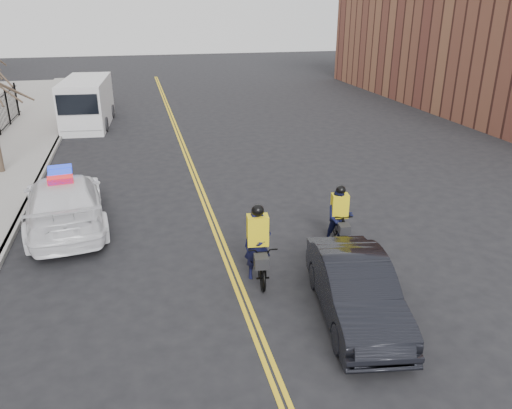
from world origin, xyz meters
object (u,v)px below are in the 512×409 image
object	(u,v)px
police_cruiser	(64,202)
cyclist_near	(258,253)
cargo_van	(87,103)
cyclist_far	(339,221)
dark_sedan	(356,290)

from	to	relation	value
police_cruiser	cyclist_near	world-z (taller)	cyclist_near
cargo_van	cyclist_far	size ratio (longest dim) A/B	3.47
dark_sedan	cargo_van	distance (m)	21.97
cyclist_far	cyclist_near	bearing A→B (deg)	-144.80
police_cruiser	dark_sedan	distance (m)	9.40
police_cruiser	dark_sedan	size ratio (longest dim) A/B	1.40
cargo_van	cyclist_far	world-z (taller)	cargo_van
cargo_van	cyclist_near	world-z (taller)	cargo_van
police_cruiser	cargo_van	xyz separation A→B (m)	(-0.27, 14.24, 0.44)
cyclist_near	cargo_van	bearing A→B (deg)	112.62
cyclist_far	cargo_van	bearing A→B (deg)	123.76
police_cruiser	cargo_van	bearing A→B (deg)	-96.08
dark_sedan	cyclist_far	distance (m)	3.66
cyclist_far	dark_sedan	bearing A→B (deg)	-97.56
cargo_van	cyclist_far	distance (m)	19.09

